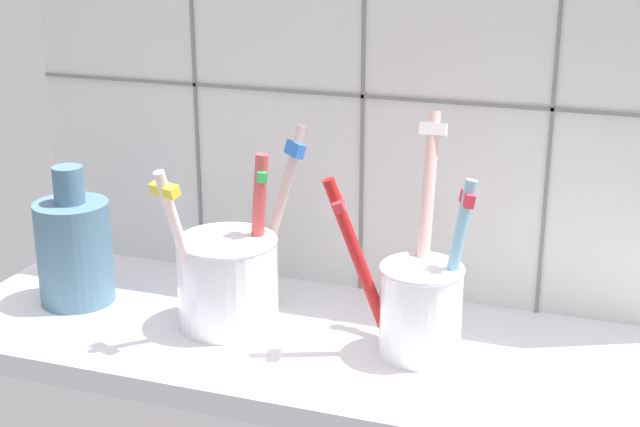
{
  "coord_description": "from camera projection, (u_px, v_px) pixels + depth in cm",
  "views": [
    {
      "loc": [
        22.87,
        -65.66,
        36.24
      ],
      "look_at": [
        0.0,
        -0.21,
        12.81
      ],
      "focal_mm": 52.83,
      "sensor_mm": 36.0,
      "label": 1
    }
  ],
  "objects": [
    {
      "name": "ceramic_vase",
      "position": [
        77.0,
        247.0,
        0.83
      ],
      "size": [
        6.53,
        6.53,
        12.4
      ],
      "color": "slate",
      "rests_on": "counter_slab"
    },
    {
      "name": "tile_wall_back",
      "position": [
        367.0,
        64.0,
        0.81
      ],
      "size": [
        64.0,
        2.2,
        45.0
      ],
      "color": "silver",
      "rests_on": "ground"
    },
    {
      "name": "toothbrush_cup_left",
      "position": [
        228.0,
        277.0,
        0.78
      ],
      "size": [
        9.27,
        13.23,
        16.14
      ],
      "color": "white",
      "rests_on": "counter_slab"
    },
    {
      "name": "counter_slab",
      "position": [
        321.0,
        349.0,
        0.77
      ],
      "size": [
        64.0,
        22.0,
        2.0
      ],
      "primitive_type": "cube",
      "color": "silver",
      "rests_on": "ground"
    },
    {
      "name": "toothbrush_cup_right",
      "position": [
        419.0,
        301.0,
        0.73
      ],
      "size": [
        11.35,
        9.8,
        18.37
      ],
      "color": "white",
      "rests_on": "counter_slab"
    }
  ]
}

